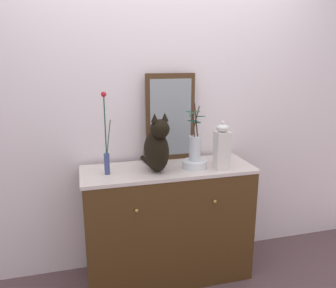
# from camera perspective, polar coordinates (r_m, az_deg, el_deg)

# --- Properties ---
(ground_plane) EXTENTS (6.00, 6.00, 0.00)m
(ground_plane) POSITION_cam_1_polar(r_m,az_deg,el_deg) (2.86, 0.00, -21.38)
(ground_plane) COLOR brown
(wall_back) EXTENTS (4.40, 0.08, 2.60)m
(wall_back) POSITION_cam_1_polar(r_m,az_deg,el_deg) (2.64, -1.72, 6.31)
(wall_back) COLOR white
(wall_back) RESTS_ON ground_plane
(sideboard) EXTENTS (1.26, 0.48, 0.90)m
(sideboard) POSITION_cam_1_polar(r_m,az_deg,el_deg) (2.62, 0.00, -13.41)
(sideboard) COLOR #492E14
(sideboard) RESTS_ON ground_plane
(mirror_leaning) EXTENTS (0.38, 0.03, 0.67)m
(mirror_leaning) POSITION_cam_1_polar(r_m,az_deg,el_deg) (2.58, 0.41, 4.57)
(mirror_leaning) COLOR #472E1A
(mirror_leaning) RESTS_ON sideboard
(cat_sitting) EXTENTS (0.20, 0.44, 0.43)m
(cat_sitting) POSITION_cam_1_polar(r_m,az_deg,el_deg) (2.32, -1.94, -0.53)
(cat_sitting) COLOR black
(cat_sitting) RESTS_ON sideboard
(vase_slim_green) EXTENTS (0.06, 0.04, 0.57)m
(vase_slim_green) POSITION_cam_1_polar(r_m,az_deg,el_deg) (2.30, -10.52, -0.88)
(vase_slim_green) COLOR #3B4882
(vase_slim_green) RESTS_ON sideboard
(bowl_porcelain) EXTENTS (0.18, 0.18, 0.05)m
(bowl_porcelain) POSITION_cam_1_polar(r_m,az_deg,el_deg) (2.45, 4.55, -3.43)
(bowl_porcelain) COLOR white
(bowl_porcelain) RESTS_ON sideboard
(vase_glass_clear) EXTENTS (0.14, 0.21, 0.42)m
(vase_glass_clear) POSITION_cam_1_polar(r_m,az_deg,el_deg) (2.41, 4.60, -0.13)
(vase_glass_clear) COLOR silver
(vase_glass_clear) RESTS_ON bowl_porcelain
(jar_lidded_porcelain) EXTENTS (0.10, 0.10, 0.35)m
(jar_lidded_porcelain) POSITION_cam_1_polar(r_m,az_deg,el_deg) (2.42, 9.23, -0.53)
(jar_lidded_porcelain) COLOR silver
(jar_lidded_porcelain) RESTS_ON sideboard
(candle_pillar) EXTENTS (0.05, 0.05, 0.12)m
(candle_pillar) POSITION_cam_1_polar(r_m,az_deg,el_deg) (2.56, 8.35, -2.16)
(candle_pillar) COLOR #F1E7C8
(candle_pillar) RESTS_ON sideboard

